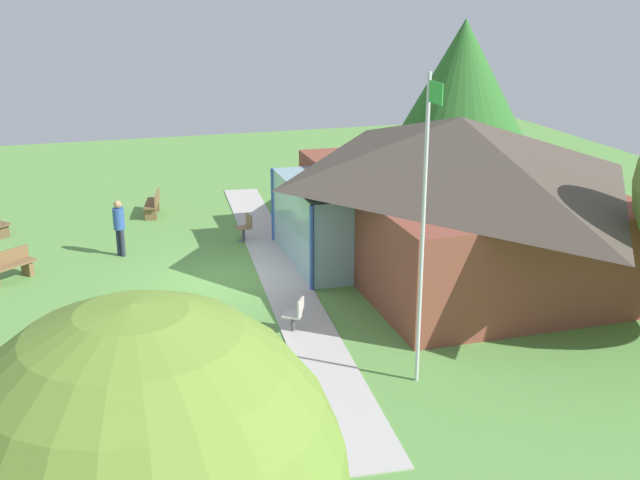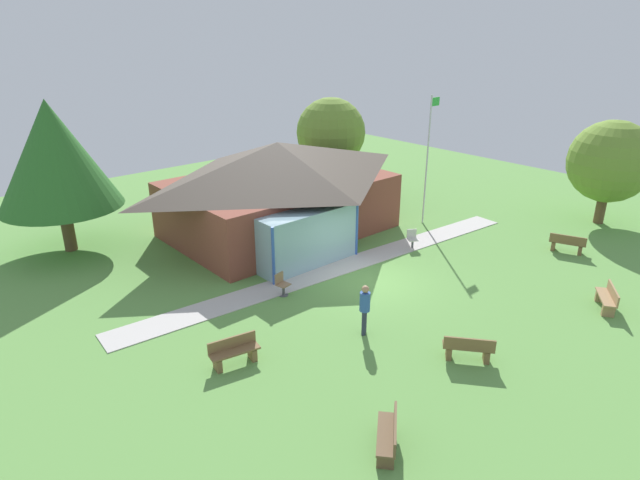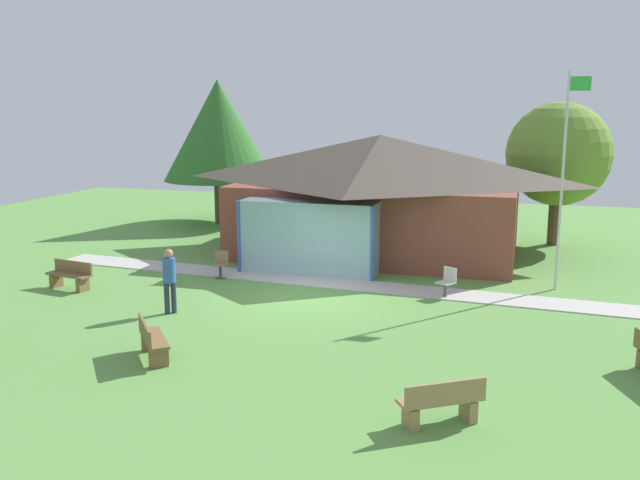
{
  "view_description": "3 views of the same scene",
  "coord_description": "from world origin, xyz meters",
  "px_view_note": "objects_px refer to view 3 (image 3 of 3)",
  "views": [
    {
      "loc": [
        20.33,
        -3.27,
        7.95
      ],
      "look_at": [
        0.04,
        2.78,
        0.95
      ],
      "focal_mm": 43.94,
      "sensor_mm": 36.0,
      "label": 1
    },
    {
      "loc": [
        -14.02,
        -13.08,
        9.36
      ],
      "look_at": [
        -0.48,
        2.43,
        1.1
      ],
      "focal_mm": 30.03,
      "sensor_mm": 36.0,
      "label": 2
    },
    {
      "loc": [
        5.83,
        -18.22,
        5.37
      ],
      "look_at": [
        -0.23,
        1.9,
        1.29
      ],
      "focal_mm": 38.45,
      "sensor_mm": 36.0,
      "label": 3
    }
  ],
  "objects_px": {
    "bench_front_center": "(152,341)",
    "visitor_strolling_lawn": "(169,276)",
    "patio_chair_west": "(221,265)",
    "pavilion": "(377,192)",
    "tree_behind_pavilion_left": "(218,131)",
    "flagpole": "(564,173)",
    "bench_mid_left": "(70,276)",
    "patio_chair_lawn_spare": "(447,283)",
    "bench_front_right": "(442,403)",
    "tree_behind_pavilion_right": "(559,155)"
  },
  "relations": [
    {
      "from": "pavilion",
      "to": "visitor_strolling_lawn",
      "type": "bearing_deg",
      "value": -111.24
    },
    {
      "from": "patio_chair_lawn_spare",
      "to": "bench_mid_left",
      "type": "bearing_deg",
      "value": 43.69
    },
    {
      "from": "bench_front_center",
      "to": "visitor_strolling_lawn",
      "type": "height_order",
      "value": "visitor_strolling_lawn"
    },
    {
      "from": "bench_mid_left",
      "to": "patio_chair_west",
      "type": "relative_size",
      "value": 1.81
    },
    {
      "from": "bench_front_center",
      "to": "patio_chair_west",
      "type": "distance_m",
      "value": 7.22
    },
    {
      "from": "bench_front_center",
      "to": "bench_mid_left",
      "type": "height_order",
      "value": "same"
    },
    {
      "from": "bench_mid_left",
      "to": "bench_front_right",
      "type": "xyz_separation_m",
      "value": [
        11.76,
        -5.85,
        0.0
      ]
    },
    {
      "from": "visitor_strolling_lawn",
      "to": "tree_behind_pavilion_right",
      "type": "bearing_deg",
      "value": -164.56
    },
    {
      "from": "bench_front_center",
      "to": "tree_behind_pavilion_left",
      "type": "relative_size",
      "value": 0.22
    },
    {
      "from": "pavilion",
      "to": "patio_chair_lawn_spare",
      "type": "distance_m",
      "value": 6.67
    },
    {
      "from": "pavilion",
      "to": "bench_front_center",
      "type": "bearing_deg",
      "value": -100.64
    },
    {
      "from": "flagpole",
      "to": "bench_front_right",
      "type": "distance_m",
      "value": 10.7
    },
    {
      "from": "bench_front_center",
      "to": "visitor_strolling_lawn",
      "type": "distance_m",
      "value": 3.41
    },
    {
      "from": "tree_behind_pavilion_left",
      "to": "patio_chair_lawn_spare",
      "type": "bearing_deg",
      "value": -40.39
    },
    {
      "from": "visitor_strolling_lawn",
      "to": "tree_behind_pavilion_left",
      "type": "bearing_deg",
      "value": -106.67
    },
    {
      "from": "pavilion",
      "to": "patio_chair_west",
      "type": "xyz_separation_m",
      "value": [
        -3.94,
        -5.28,
        -1.86
      ]
    },
    {
      "from": "flagpole",
      "to": "bench_front_center",
      "type": "xyz_separation_m",
      "value": [
        -8.62,
        -8.6,
        -3.09
      ]
    },
    {
      "from": "pavilion",
      "to": "visitor_strolling_lawn",
      "type": "height_order",
      "value": "pavilion"
    },
    {
      "from": "flagpole",
      "to": "patio_chair_west",
      "type": "relative_size",
      "value": 7.42
    },
    {
      "from": "bench_mid_left",
      "to": "tree_behind_pavilion_left",
      "type": "xyz_separation_m",
      "value": [
        -0.77,
        12.28,
        3.92
      ]
    },
    {
      "from": "patio_chair_west",
      "to": "visitor_strolling_lawn",
      "type": "bearing_deg",
      "value": 83.78
    },
    {
      "from": "patio_chair_west",
      "to": "tree_behind_pavilion_left",
      "type": "bearing_deg",
      "value": -76.64
    },
    {
      "from": "visitor_strolling_lawn",
      "to": "bench_front_center",
      "type": "bearing_deg",
      "value": 75.84
    },
    {
      "from": "flagpole",
      "to": "tree_behind_pavilion_right",
      "type": "distance_m",
      "value": 7.19
    },
    {
      "from": "flagpole",
      "to": "pavilion",
      "type": "bearing_deg",
      "value": 149.57
    },
    {
      "from": "flagpole",
      "to": "bench_front_right",
      "type": "relative_size",
      "value": 4.28
    },
    {
      "from": "tree_behind_pavilion_right",
      "to": "bench_front_right",
      "type": "bearing_deg",
      "value": -97.76
    },
    {
      "from": "bench_mid_left",
      "to": "patio_chair_west",
      "type": "xyz_separation_m",
      "value": [
        3.74,
        2.58,
        0.01
      ]
    },
    {
      "from": "patio_chair_lawn_spare",
      "to": "tree_behind_pavilion_right",
      "type": "height_order",
      "value": "tree_behind_pavilion_right"
    },
    {
      "from": "patio_chair_west",
      "to": "patio_chair_lawn_spare",
      "type": "relative_size",
      "value": 1.0
    },
    {
      "from": "bench_front_center",
      "to": "tree_behind_pavilion_right",
      "type": "xyz_separation_m",
      "value": [
        8.74,
        15.8,
        3.16
      ]
    },
    {
      "from": "patio_chair_lawn_spare",
      "to": "patio_chair_west",
      "type": "bearing_deg",
      "value": 29.71
    },
    {
      "from": "flagpole",
      "to": "visitor_strolling_lawn",
      "type": "distance_m",
      "value": 11.58
    },
    {
      "from": "flagpole",
      "to": "bench_mid_left",
      "type": "xyz_separation_m",
      "value": [
        -13.98,
        -4.15,
        -3.09
      ]
    },
    {
      "from": "pavilion",
      "to": "flagpole",
      "type": "height_order",
      "value": "flagpole"
    },
    {
      "from": "bench_mid_left",
      "to": "visitor_strolling_lawn",
      "type": "xyz_separation_m",
      "value": [
        4.1,
        -1.35,
        0.62
      ]
    },
    {
      "from": "bench_mid_left",
      "to": "visitor_strolling_lawn",
      "type": "relative_size",
      "value": 0.89
    },
    {
      "from": "patio_chair_west",
      "to": "visitor_strolling_lawn",
      "type": "height_order",
      "value": "visitor_strolling_lawn"
    },
    {
      "from": "patio_chair_west",
      "to": "tree_behind_pavilion_right",
      "type": "relative_size",
      "value": 0.15
    },
    {
      "from": "pavilion",
      "to": "tree_behind_pavilion_left",
      "type": "bearing_deg",
      "value": 152.34
    },
    {
      "from": "pavilion",
      "to": "bench_mid_left",
      "type": "bearing_deg",
      "value": -134.33
    },
    {
      "from": "pavilion",
      "to": "tree_behind_pavilion_left",
      "type": "distance_m",
      "value": 9.75
    },
    {
      "from": "bench_front_center",
      "to": "patio_chair_lawn_spare",
      "type": "bearing_deg",
      "value": 101.69
    },
    {
      "from": "visitor_strolling_lawn",
      "to": "tree_behind_pavilion_left",
      "type": "distance_m",
      "value": 14.84
    },
    {
      "from": "tree_behind_pavilion_left",
      "to": "pavilion",
      "type": "bearing_deg",
      "value": -27.66
    },
    {
      "from": "bench_front_right",
      "to": "patio_chair_west",
      "type": "xyz_separation_m",
      "value": [
        -8.03,
        8.42,
        0.01
      ]
    },
    {
      "from": "bench_front_center",
      "to": "tree_behind_pavilion_left",
      "type": "distance_m",
      "value": 18.25
    },
    {
      "from": "bench_mid_left",
      "to": "patio_chair_lawn_spare",
      "type": "height_order",
      "value": "patio_chair_lawn_spare"
    },
    {
      "from": "bench_front_right",
      "to": "tree_behind_pavilion_right",
      "type": "xyz_separation_m",
      "value": [
        2.34,
        17.19,
        3.16
      ]
    },
    {
      "from": "pavilion",
      "to": "flagpole",
      "type": "distance_m",
      "value": 7.42
    }
  ]
}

